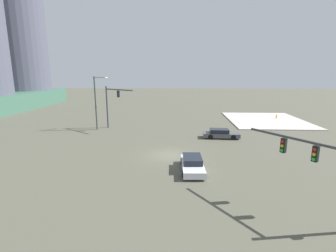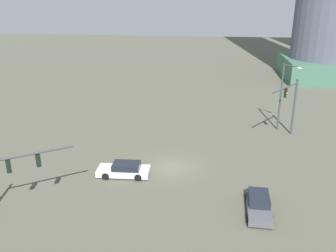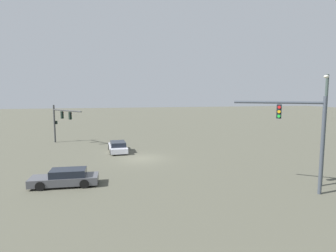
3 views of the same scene
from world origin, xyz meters
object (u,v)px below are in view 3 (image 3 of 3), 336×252
Objects in this scene: sedan_car_approaching at (66,178)px; traffic_signal_opposite_side at (303,128)px; sedan_car_waiting_far at (118,147)px; traffic_signal_near_corner at (61,118)px; streetlamp_curved_arm at (324,123)px.

traffic_signal_opposite_side is at bearing 165.24° from sedan_car_approaching.
sedan_car_waiting_far is (-16.10, -11.31, -3.75)m from traffic_signal_opposite_side.
sedan_car_waiting_far is (-11.23, 4.29, 0.00)m from sedan_car_approaching.
sedan_car_waiting_far is (6.91, 6.95, -2.89)m from traffic_signal_near_corner.
sedan_car_approaching and sedan_car_waiting_far have the same top height.
sedan_car_approaching is (18.13, 2.66, -2.89)m from traffic_signal_near_corner.
traffic_signal_opposite_side is 16.76m from sedan_car_approaching.
traffic_signal_opposite_side is 0.81× the size of streetlamp_curved_arm.
streetlamp_curved_arm reaches higher than traffic_signal_opposite_side.
sedan_car_approaching is at bearing 157.09° from sedan_car_waiting_far.
traffic_signal_opposite_side is 1.35× the size of sedan_car_approaching.
traffic_signal_opposite_side reaches higher than traffic_signal_near_corner.
sedan_car_approaching is (-4.39, -17.70, -4.01)m from streetlamp_curved_arm.
streetlamp_curved_arm reaches higher than sedan_car_waiting_far.
sedan_car_waiting_far is at bearing -94.72° from streetlamp_curved_arm.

